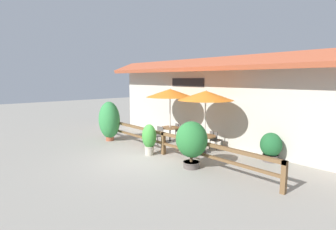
# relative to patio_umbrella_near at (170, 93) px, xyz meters

# --- Properties ---
(ground_plane) EXTENTS (60.00, 60.00, 0.00)m
(ground_plane) POSITION_rel_patio_umbrella_near_xyz_m (1.54, -2.82, -2.48)
(ground_plane) COLOR gray
(building_facade) EXTENTS (14.28, 1.49, 4.23)m
(building_facade) POSITION_rel_patio_umbrella_near_xyz_m (1.54, 1.29, -0.31)
(building_facade) COLOR #BCB7A8
(building_facade) RESTS_ON ground
(patio_railing) EXTENTS (10.40, 0.14, 0.95)m
(patio_railing) POSITION_rel_patio_umbrella_near_xyz_m (1.54, -1.77, -1.78)
(patio_railing) COLOR brown
(patio_railing) RESTS_ON ground
(patio_umbrella_near) EXTENTS (2.40, 2.40, 2.72)m
(patio_umbrella_near) POSITION_rel_patio_umbrella_near_xyz_m (0.00, 0.00, 0.00)
(patio_umbrella_near) COLOR #B7B2A8
(patio_umbrella_near) RESTS_ON ground
(dining_table_near) EXTENTS (0.94, 0.94, 0.74)m
(dining_table_near) POSITION_rel_patio_umbrella_near_xyz_m (0.00, 0.00, -1.89)
(dining_table_near) COLOR brown
(dining_table_near) RESTS_ON ground
(chair_near_streetside) EXTENTS (0.46, 0.46, 0.84)m
(chair_near_streetside) POSITION_rel_patio_umbrella_near_xyz_m (-0.03, -0.74, -2.01)
(chair_near_streetside) COLOR #514C47
(chair_near_streetside) RESTS_ON ground
(chair_near_wallside) EXTENTS (0.44, 0.44, 0.84)m
(chair_near_wallside) POSITION_rel_patio_umbrella_near_xyz_m (-0.05, 0.74, -2.01)
(chair_near_wallside) COLOR #514C47
(chair_near_wallside) RESTS_ON ground
(patio_umbrella_middle) EXTENTS (2.40, 2.40, 2.72)m
(patio_umbrella_middle) POSITION_rel_patio_umbrella_near_xyz_m (2.46, -0.18, 0.00)
(patio_umbrella_middle) COLOR #B7B2A8
(patio_umbrella_middle) RESTS_ON ground
(dining_table_middle) EXTENTS (0.94, 0.94, 0.74)m
(dining_table_middle) POSITION_rel_patio_umbrella_near_xyz_m (2.46, -0.18, -1.89)
(dining_table_middle) COLOR brown
(dining_table_middle) RESTS_ON ground
(chair_middle_streetside) EXTENTS (0.51, 0.51, 0.84)m
(chair_middle_streetside) POSITION_rel_patio_umbrella_near_xyz_m (2.42, -0.88, -2.01)
(chair_middle_streetside) COLOR #514C47
(chair_middle_streetside) RESTS_ON ground
(chair_middle_wallside) EXTENTS (0.42, 0.42, 0.84)m
(chair_middle_wallside) POSITION_rel_patio_umbrella_near_xyz_m (2.48, 0.52, -2.01)
(chair_middle_wallside) COLOR #514C47
(chair_middle_wallside) RESTS_ON ground
(potted_plant_entrance_palm) EXTENTS (1.19, 1.07, 1.70)m
(potted_plant_entrance_palm) POSITION_rel_patio_umbrella_near_xyz_m (3.49, -2.12, -1.47)
(potted_plant_entrance_palm) COLOR #564C47
(potted_plant_entrance_palm) RESTS_ON ground
(potted_plant_corner_fern) EXTENTS (1.17, 1.05, 2.03)m
(potted_plant_corner_fern) POSITION_rel_patio_umbrella_near_xyz_m (-2.23, -2.20, -1.41)
(potted_plant_corner_fern) COLOR #9E4C33
(potted_plant_corner_fern) RESTS_ON ground
(potted_plant_tall_tropical) EXTENTS (0.65, 0.58, 1.31)m
(potted_plant_tall_tropical) POSITION_rel_patio_umbrella_near_xyz_m (1.19, -2.25, -1.75)
(potted_plant_tall_tropical) COLOR #B7AD99
(potted_plant_tall_tropical) RESTS_ON ground
(potted_plant_broad_leaf) EXTENTS (0.84, 0.75, 1.13)m
(potted_plant_broad_leaf) POSITION_rel_patio_umbrella_near_xyz_m (5.01, 0.73, -1.89)
(potted_plant_broad_leaf) COLOR #564C47
(potted_plant_broad_leaf) RESTS_ON ground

